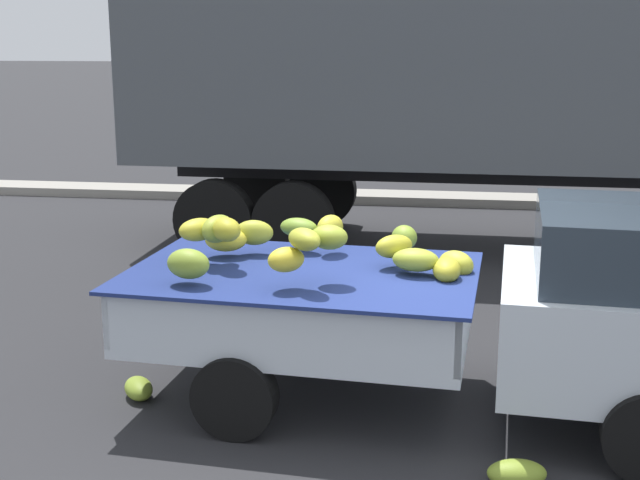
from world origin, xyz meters
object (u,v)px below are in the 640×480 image
Objects in this scene: fallen_banana_bunch_near_tailgate at (139,388)px; pickup_truck at (546,310)px; fallen_banana_bunch_by_wheel at (517,473)px; semi_trailer at (568,67)px.

pickup_truck is at bearing 1.56° from fallen_banana_bunch_near_tailgate.
fallen_banana_bunch_near_tailgate is at bearing 161.56° from fallen_banana_bunch_by_wheel.
pickup_truck is 1.37m from fallen_banana_bunch_by_wheel.
pickup_truck reaches higher than fallen_banana_bunch_near_tailgate.
fallen_banana_bunch_by_wheel is (-1.06, -6.68, -2.45)m from semi_trailer.
semi_trailer reaches higher than fallen_banana_bunch_near_tailgate.
semi_trailer reaches higher than pickup_truck.
pickup_truck is 0.42× the size of semi_trailer.
fallen_banana_bunch_near_tailgate is (-4.05, -5.69, -2.46)m from semi_trailer.
pickup_truck reaches higher than fallen_banana_bunch_by_wheel.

